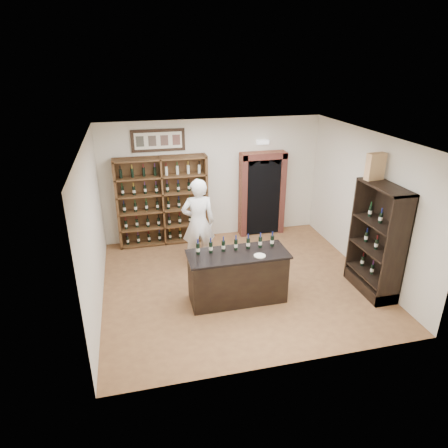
{
  "coord_description": "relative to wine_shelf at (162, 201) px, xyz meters",
  "views": [
    {
      "loc": [
        -2.0,
        -6.94,
        4.38
      ],
      "look_at": [
        -0.25,
        0.3,
        1.22
      ],
      "focal_mm": 32.0,
      "sensor_mm": 36.0,
      "label": 1
    }
  ],
  "objects": [
    {
      "name": "framed_picture",
      "position": [
        0.0,
        0.14,
        1.45
      ],
      "size": [
        1.25,
        0.04,
        0.52
      ],
      "primitive_type": "cube",
      "color": "black",
      "rests_on": "wall_back"
    },
    {
      "name": "wine_shelf",
      "position": [
        0.0,
        0.0,
        0.0
      ],
      "size": [
        2.2,
        0.38,
        2.2
      ],
      "color": "#4E391B",
      "rests_on": "ground"
    },
    {
      "name": "counter_bottle_0",
      "position": [
        0.38,
        -2.79,
        0.01
      ],
      "size": [
        0.07,
        0.07,
        0.3
      ],
      "color": "black",
      "rests_on": "tasting_counter"
    },
    {
      "name": "counter_bottle_4",
      "position": [
        1.34,
        -2.79,
        0.01
      ],
      "size": [
        0.07,
        0.07,
        0.3
      ],
      "color": "black",
      "rests_on": "tasting_counter"
    },
    {
      "name": "wall_back",
      "position": [
        1.3,
        0.17,
        0.4
      ],
      "size": [
        5.5,
        0.04,
        3.0
      ],
      "primitive_type": "cube",
      "color": "silver",
      "rests_on": "ground"
    },
    {
      "name": "counter_bottle_6",
      "position": [
        1.82,
        -2.79,
        0.01
      ],
      "size": [
        0.07,
        0.07,
        0.3
      ],
      "color": "black",
      "rests_on": "tasting_counter"
    },
    {
      "name": "wine_crate",
      "position": [
        3.78,
        -2.84,
        1.36
      ],
      "size": [
        0.38,
        0.2,
        0.51
      ],
      "primitive_type": "cube",
      "rotation": [
        0.0,
        0.0,
        0.13
      ],
      "color": "tan",
      "rests_on": "side_cabinet"
    },
    {
      "name": "emergency_light",
      "position": [
        2.55,
        0.09,
        1.3
      ],
      "size": [
        0.3,
        0.1,
        0.1
      ],
      "primitive_type": "cube",
      "color": "white",
      "rests_on": "wall_back"
    },
    {
      "name": "ceiling",
      "position": [
        1.3,
        -2.33,
        1.9
      ],
      "size": [
        5.5,
        5.5,
        0.0
      ],
      "primitive_type": "plane",
      "rotation": [
        3.14,
        0.0,
        0.0
      ],
      "color": "white",
      "rests_on": "wall_back"
    },
    {
      "name": "arched_doorway",
      "position": [
        2.55,
        -0.0,
        0.04
      ],
      "size": [
        1.17,
        0.35,
        2.17
      ],
      "color": "black",
      "rests_on": "ground"
    },
    {
      "name": "plate",
      "position": [
        1.46,
        -3.14,
        -0.09
      ],
      "size": [
        0.21,
        0.21,
        0.02
      ],
      "primitive_type": "cylinder",
      "color": "beige",
      "rests_on": "tasting_counter"
    },
    {
      "name": "side_cabinet",
      "position": [
        3.82,
        -3.23,
        -0.35
      ],
      "size": [
        0.48,
        1.2,
        2.2
      ],
      "color": "black",
      "rests_on": "ground"
    },
    {
      "name": "shopkeeper",
      "position": [
        0.64,
        -1.34,
        -0.1
      ],
      "size": [
        0.75,
        0.51,
        2.0
      ],
      "primitive_type": "imported",
      "rotation": [
        0.0,
        0.0,
        3.1
      ],
      "color": "white",
      "rests_on": "ground"
    },
    {
      "name": "wall_right",
      "position": [
        4.05,
        -2.33,
        0.4
      ],
      "size": [
        0.04,
        5.0,
        3.0
      ],
      "primitive_type": "cube",
      "color": "silver",
      "rests_on": "ground"
    },
    {
      "name": "tasting_counter",
      "position": [
        1.1,
        -2.93,
        -0.61
      ],
      "size": [
        1.88,
        0.78,
        1.0
      ],
      "color": "black",
      "rests_on": "ground"
    },
    {
      "name": "counter_bottle_2",
      "position": [
        0.86,
        -2.79,
        0.01
      ],
      "size": [
        0.07,
        0.07,
        0.3
      ],
      "color": "black",
      "rests_on": "tasting_counter"
    },
    {
      "name": "wall_left",
      "position": [
        -1.45,
        -2.33,
        0.4
      ],
      "size": [
        0.04,
        5.0,
        3.0
      ],
      "primitive_type": "cube",
      "color": "silver",
      "rests_on": "ground"
    },
    {
      "name": "counter_bottle_3",
      "position": [
        1.1,
        -2.79,
        0.01
      ],
      "size": [
        0.07,
        0.07,
        0.3
      ],
      "color": "black",
      "rests_on": "tasting_counter"
    },
    {
      "name": "floor",
      "position": [
        1.3,
        -2.33,
        -1.1
      ],
      "size": [
        5.5,
        5.5,
        0.0
      ],
      "primitive_type": "plane",
      "color": "olive",
      "rests_on": "ground"
    },
    {
      "name": "counter_bottle_5",
      "position": [
        1.58,
        -2.79,
        0.01
      ],
      "size": [
        0.07,
        0.07,
        0.3
      ],
      "color": "black",
      "rests_on": "tasting_counter"
    },
    {
      "name": "counter_bottle_1",
      "position": [
        0.62,
        -2.79,
        0.01
      ],
      "size": [
        0.07,
        0.07,
        0.3
      ],
      "color": "black",
      "rests_on": "tasting_counter"
    }
  ]
}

